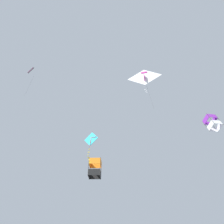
% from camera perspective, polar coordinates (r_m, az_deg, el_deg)
% --- Properties ---
extents(kite_box_near_right, '(2.37, 2.07, 2.32)m').
position_cam_1_polar(kite_box_near_right, '(27.77, 26.69, -2.74)').
color(kite_box_near_right, purple).
extents(kite_diamond_near_left, '(1.34, 0.62, 3.00)m').
position_cam_1_polar(kite_diamond_near_left, '(18.19, -6.00, -7.80)').
color(kite_diamond_near_left, '#1EB2C6').
extents(kite_delta_mid_left, '(2.62, 1.97, 5.44)m').
position_cam_1_polar(kite_delta_mid_left, '(24.43, 9.21, 9.84)').
color(kite_delta_mid_left, white).
extents(kite_box_far_centre, '(2.32, 2.30, 2.46)m').
position_cam_1_polar(kite_box_far_centre, '(25.01, -4.89, -15.75)').
color(kite_box_far_centre, orange).
extents(kite_diamond_low_drifter, '(2.08, 1.03, 6.03)m').
position_cam_1_polar(kite_diamond_low_drifter, '(33.45, -22.16, 10.96)').
color(kite_diamond_low_drifter, black).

